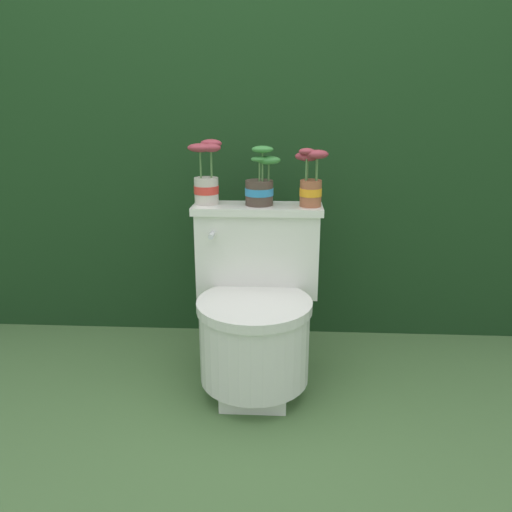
# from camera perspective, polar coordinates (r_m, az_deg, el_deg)

# --- Properties ---
(ground_plane) EXTENTS (12.00, 12.00, 0.00)m
(ground_plane) POSITION_cam_1_polar(r_m,az_deg,el_deg) (2.03, -0.36, -15.30)
(ground_plane) COLOR #4C703D
(hedge_backdrop) EXTENTS (3.66, 0.64, 1.59)m
(hedge_backdrop) POSITION_cam_1_polar(r_m,az_deg,el_deg) (2.61, 0.79, 10.64)
(hedge_backdrop) COLOR #193819
(hedge_backdrop) RESTS_ON ground
(toilet) EXTENTS (0.51, 0.52, 0.70)m
(toilet) POSITION_cam_1_polar(r_m,az_deg,el_deg) (1.95, -0.07, -6.52)
(toilet) COLOR silver
(toilet) RESTS_ON ground
(potted_plant_left) EXTENTS (0.13, 0.11, 0.25)m
(potted_plant_left) POSITION_cam_1_polar(r_m,az_deg,el_deg) (1.99, -5.69, 8.92)
(potted_plant_left) COLOR beige
(potted_plant_left) RESTS_ON toilet
(potted_plant_midleft) EXTENTS (0.14, 0.11, 0.23)m
(potted_plant_midleft) POSITION_cam_1_polar(r_m,az_deg,el_deg) (1.96, 0.50, 8.13)
(potted_plant_midleft) COLOR #47382D
(potted_plant_midleft) RESTS_ON toilet
(potted_plant_middle) EXTENTS (0.12, 0.09, 0.22)m
(potted_plant_middle) POSITION_cam_1_polar(r_m,az_deg,el_deg) (1.94, 6.31, 8.71)
(potted_plant_middle) COLOR #9E5638
(potted_plant_middle) RESTS_ON toilet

